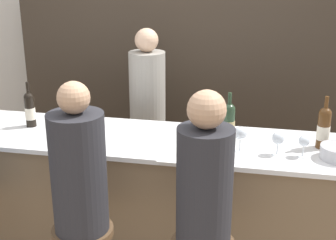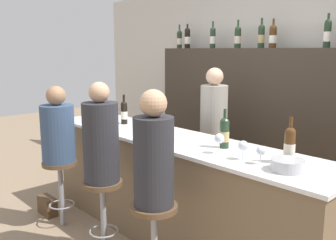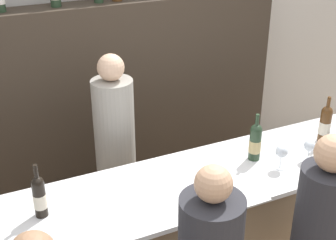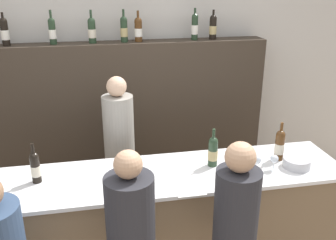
# 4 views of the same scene
# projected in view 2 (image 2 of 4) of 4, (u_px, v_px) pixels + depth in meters

# --- Properties ---
(wall_back) EXTENTS (6.40, 0.05, 2.60)m
(wall_back) POSITION_uv_depth(u_px,v_px,m) (272.00, 92.00, 4.44)
(wall_back) COLOR beige
(wall_back) RESTS_ON ground_plane
(bar_counter) EXTENTS (3.18, 0.69, 1.00)m
(bar_counter) POSITION_uv_depth(u_px,v_px,m) (174.00, 189.00, 3.52)
(bar_counter) COLOR brown
(bar_counter) RESTS_ON ground_plane
(back_bar_cabinet) EXTENTS (2.99, 0.28, 1.81)m
(back_bar_cabinet) POSITION_uv_depth(u_px,v_px,m) (260.00, 127.00, 4.37)
(back_bar_cabinet) COLOR #382D23
(back_bar_cabinet) RESTS_ON ground_plane
(wine_bottle_counter_0) EXTENTS (0.08, 0.08, 0.33)m
(wine_bottle_counter_0) POSITION_uv_depth(u_px,v_px,m) (103.00, 108.00, 4.33)
(wine_bottle_counter_0) COLOR #233823
(wine_bottle_counter_0) RESTS_ON bar_counter
(wine_bottle_counter_1) EXTENTS (0.07, 0.07, 0.32)m
(wine_bottle_counter_1) POSITION_uv_depth(u_px,v_px,m) (124.00, 112.00, 4.04)
(wine_bottle_counter_1) COLOR black
(wine_bottle_counter_1) RESTS_ON bar_counter
(wine_bottle_counter_2) EXTENTS (0.08, 0.08, 0.32)m
(wine_bottle_counter_2) POSITION_uv_depth(u_px,v_px,m) (224.00, 132.00, 3.05)
(wine_bottle_counter_2) COLOR #233823
(wine_bottle_counter_2) RESTS_ON bar_counter
(wine_bottle_counter_3) EXTENTS (0.08, 0.08, 0.33)m
(wine_bottle_counter_3) POSITION_uv_depth(u_px,v_px,m) (290.00, 145.00, 2.63)
(wine_bottle_counter_3) COLOR #4C2D14
(wine_bottle_counter_3) RESTS_ON bar_counter
(wine_bottle_backbar_0) EXTENTS (0.07, 0.07, 0.32)m
(wine_bottle_backbar_0) POSITION_uv_depth(u_px,v_px,m) (179.00, 39.00, 5.15)
(wine_bottle_backbar_0) COLOR #233823
(wine_bottle_backbar_0) RESTS_ON back_bar_cabinet
(wine_bottle_backbar_1) EXTENTS (0.08, 0.08, 0.32)m
(wine_bottle_backbar_1) POSITION_uv_depth(u_px,v_px,m) (187.00, 38.00, 5.04)
(wine_bottle_backbar_1) COLOR black
(wine_bottle_backbar_1) RESTS_ON back_bar_cabinet
(wine_bottle_backbar_2) EXTENTS (0.07, 0.07, 0.33)m
(wine_bottle_backbar_2) POSITION_uv_depth(u_px,v_px,m) (213.00, 37.00, 4.71)
(wine_bottle_backbar_2) COLOR #233823
(wine_bottle_backbar_2) RESTS_ON back_bar_cabinet
(wine_bottle_backbar_3) EXTENTS (0.08, 0.08, 0.33)m
(wine_bottle_backbar_3) POSITION_uv_depth(u_px,v_px,m) (238.00, 37.00, 4.44)
(wine_bottle_backbar_3) COLOR #233823
(wine_bottle_backbar_3) RESTS_ON back_bar_cabinet
(wine_bottle_backbar_4) EXTENTS (0.08, 0.08, 0.33)m
(wine_bottle_backbar_4) POSITION_uv_depth(u_px,v_px,m) (261.00, 36.00, 4.20)
(wine_bottle_backbar_4) COLOR #233823
(wine_bottle_backbar_4) RESTS_ON back_bar_cabinet
(wine_bottle_backbar_5) EXTENTS (0.08, 0.08, 0.31)m
(wine_bottle_backbar_5) POSITION_uv_depth(u_px,v_px,m) (273.00, 36.00, 4.09)
(wine_bottle_backbar_5) COLOR #4C2D14
(wine_bottle_backbar_5) RESTS_ON back_bar_cabinet
(wine_bottle_backbar_6) EXTENTS (0.07, 0.07, 0.33)m
(wine_bottle_backbar_6) POSITION_uv_depth(u_px,v_px,m) (327.00, 33.00, 3.65)
(wine_bottle_backbar_6) COLOR #233823
(wine_bottle_backbar_6) RESTS_ON back_bar_cabinet
(wine_glass_0) EXTENTS (0.08, 0.08, 0.16)m
(wine_glass_0) POSITION_uv_depth(u_px,v_px,m) (219.00, 139.00, 2.88)
(wine_glass_0) COLOR silver
(wine_glass_0) RESTS_ON bar_counter
(wine_glass_1) EXTENTS (0.08, 0.08, 0.14)m
(wine_glass_1) POSITION_uv_depth(u_px,v_px,m) (243.00, 146.00, 2.72)
(wine_glass_1) COLOR silver
(wine_glass_1) RESTS_ON bar_counter
(wine_glass_2) EXTENTS (0.07, 0.07, 0.13)m
(wine_glass_2) POSITION_uv_depth(u_px,v_px,m) (261.00, 152.00, 2.61)
(wine_glass_2) COLOR silver
(wine_glass_2) RESTS_ON bar_counter
(metal_bowl) EXTENTS (0.22, 0.22, 0.08)m
(metal_bowl) POSITION_uv_depth(u_px,v_px,m) (287.00, 165.00, 2.48)
(metal_bowl) COLOR #B7B7BC
(metal_bowl) RESTS_ON bar_counter
(tasting_menu) EXTENTS (0.21, 0.30, 0.00)m
(tasting_menu) POSITION_uv_depth(u_px,v_px,m) (177.00, 147.00, 3.09)
(tasting_menu) COLOR white
(tasting_menu) RESTS_ON bar_counter
(bar_stool_left) EXTENTS (0.35, 0.35, 0.69)m
(bar_stool_left) POSITION_uv_depth(u_px,v_px,m) (60.00, 176.00, 3.78)
(bar_stool_left) COLOR gray
(bar_stool_left) RESTS_ON ground_plane
(guest_seated_left) EXTENTS (0.33, 0.33, 0.76)m
(guest_seated_left) POSITION_uv_depth(u_px,v_px,m) (58.00, 130.00, 3.69)
(guest_seated_left) COLOR #334766
(guest_seated_left) RESTS_ON bar_stool_left
(bar_stool_middle) EXTENTS (0.35, 0.35, 0.69)m
(bar_stool_middle) POSITION_uv_depth(u_px,v_px,m) (103.00, 198.00, 3.22)
(bar_stool_middle) COLOR gray
(bar_stool_middle) RESTS_ON ground_plane
(guest_seated_middle) EXTENTS (0.30, 0.30, 0.85)m
(guest_seated_middle) POSITION_uv_depth(u_px,v_px,m) (101.00, 139.00, 3.12)
(guest_seated_middle) COLOR #28282D
(guest_seated_middle) RESTS_ON bar_stool_middle
(bar_stool_right) EXTENTS (0.35, 0.35, 0.69)m
(bar_stool_right) POSITION_uv_depth(u_px,v_px,m) (154.00, 225.00, 2.73)
(bar_stool_right) COLOR gray
(bar_stool_right) RESTS_ON ground_plane
(guest_seated_right) EXTENTS (0.29, 0.29, 0.84)m
(guest_seated_right) POSITION_uv_depth(u_px,v_px,m) (154.00, 155.00, 2.63)
(guest_seated_right) COLOR #28282D
(guest_seated_right) RESTS_ON bar_stool_right
(bartender) EXTENTS (0.29, 0.29, 1.60)m
(bartender) POSITION_uv_depth(u_px,v_px,m) (213.00, 146.00, 4.10)
(bartender) COLOR gray
(bartender) RESTS_ON ground_plane
(handbag) EXTENTS (0.26, 0.12, 0.20)m
(handbag) POSITION_uv_depth(u_px,v_px,m) (47.00, 206.00, 4.12)
(handbag) COLOR #513823
(handbag) RESTS_ON ground_plane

